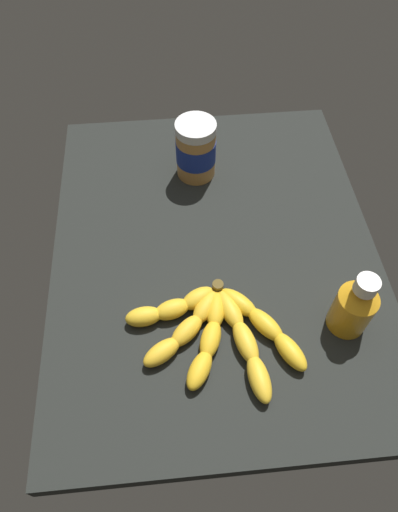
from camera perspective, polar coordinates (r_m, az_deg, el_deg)
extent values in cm
cube|color=black|center=(89.52, 2.00, 0.35)|extent=(80.54, 63.17, 3.71)
ellipsoid|color=yellow|center=(79.83, -0.08, -5.41)|extent=(5.87, 7.26, 3.45)
ellipsoid|color=yellow|center=(78.89, -3.43, -6.81)|extent=(5.04, 7.08, 3.45)
ellipsoid|color=yellow|center=(78.69, -7.06, -7.67)|extent=(4.07, 6.70, 3.45)
ellipsoid|color=gold|center=(79.09, 0.88, -6.49)|extent=(7.68, 6.78, 3.30)
ellipsoid|color=gold|center=(77.03, -1.56, -9.50)|extent=(7.28, 7.39, 3.30)
ellipsoid|color=gold|center=(75.67, -4.77, -12.13)|extent=(6.61, 7.74, 3.30)
ellipsoid|color=gold|center=(78.87, 2.15, -6.86)|extent=(7.62, 4.60, 3.29)
ellipsoid|color=gold|center=(76.37, 1.47, -10.56)|extent=(7.82, 5.53, 3.29)
ellipsoid|color=gold|center=(74.30, 0.05, -14.34)|extent=(7.83, 6.33, 3.29)
ellipsoid|color=gold|center=(78.96, 3.92, -6.84)|extent=(8.83, 5.87, 3.35)
ellipsoid|color=gold|center=(76.51, 5.95, -10.84)|extent=(8.74, 5.17, 3.35)
ellipsoid|color=gold|center=(74.40, 7.67, -15.23)|extent=(8.56, 4.42, 3.35)
ellipsoid|color=yellow|center=(79.80, 5.01, -5.94)|extent=(7.75, 7.80, 3.28)
ellipsoid|color=yellow|center=(78.35, 8.44, -8.63)|extent=(8.17, 7.21, 3.28)
ellipsoid|color=yellow|center=(76.97, 11.53, -11.84)|extent=(8.37, 6.43, 3.28)
cylinder|color=brown|center=(80.88, 2.40, -4.10)|extent=(2.00, 2.00, 3.00)
cylinder|color=#BF8442|center=(97.73, -0.40, 12.99)|extent=(8.31, 8.31, 11.35)
cylinder|color=navy|center=(97.35, -0.41, 13.24)|extent=(8.48, 8.48, 5.11)
cylinder|color=silver|center=(93.41, -0.43, 16.00)|extent=(8.46, 8.46, 1.90)
cylinder|color=orange|center=(79.94, 18.87, -6.61)|extent=(6.72, 6.72, 8.63)
cone|color=orange|center=(75.28, 20.02, -4.56)|extent=(6.72, 6.72, 2.66)
cylinder|color=white|center=(73.20, 20.58, -3.53)|extent=(3.72, 3.72, 2.49)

